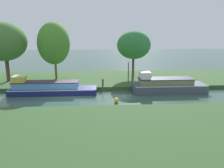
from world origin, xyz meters
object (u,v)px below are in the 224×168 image
(slate_narrowboat, at_px, (167,85))
(willow_tree_right, at_px, (134,45))
(willow_tree_left, at_px, (3,42))
(willow_tree_centre, at_px, (54,43))
(navy_barge, at_px, (49,88))
(channel_buoy, at_px, (116,100))
(mooring_post_near, at_px, (103,82))
(lamp_post, at_px, (128,69))

(slate_narrowboat, height_order, willow_tree_right, willow_tree_right)
(willow_tree_left, relative_size, willow_tree_centre, 0.99)
(navy_barge, xyz_separation_m, willow_tree_centre, (-0.26, 5.12, 4.08))
(navy_barge, distance_m, channel_buoy, 7.11)
(willow_tree_left, distance_m, willow_tree_centre, 5.36)
(mooring_post_near, height_order, channel_buoy, mooring_post_near)
(willow_tree_centre, height_order, willow_tree_right, willow_tree_centre)
(lamp_post, bearing_deg, mooring_post_near, -157.27)
(slate_narrowboat, distance_m, channel_buoy, 6.32)
(willow_tree_left, relative_size, channel_buoy, 16.24)
(lamp_post, bearing_deg, channel_buoy, -107.44)
(mooring_post_near, distance_m, channel_buoy, 4.70)
(willow_tree_right, xyz_separation_m, channel_buoy, (-2.99, -9.68, -4.14))
(willow_tree_left, height_order, channel_buoy, willow_tree_left)
(navy_barge, height_order, willow_tree_left, willow_tree_left)
(willow_tree_centre, bearing_deg, mooring_post_near, -34.66)
(lamp_post, xyz_separation_m, channel_buoy, (-1.80, -5.74, -1.79))
(lamp_post, height_order, channel_buoy, lamp_post)
(mooring_post_near, bearing_deg, channel_buoy, -77.10)
(willow_tree_left, relative_size, mooring_post_near, 8.65)
(willow_tree_centre, xyz_separation_m, mooring_post_near, (5.54, -3.83, -3.88))
(navy_barge, bearing_deg, lamp_post, 17.04)
(navy_barge, height_order, willow_tree_centre, willow_tree_centre)
(lamp_post, bearing_deg, willow_tree_left, 173.28)
(slate_narrowboat, distance_m, mooring_post_near, 6.57)
(willow_tree_left, bearing_deg, slate_narrowboat, -13.37)
(navy_barge, relative_size, willow_tree_centre, 1.25)
(slate_narrowboat, distance_m, willow_tree_right, 7.78)
(lamp_post, relative_size, mooring_post_near, 3.24)
(lamp_post, bearing_deg, willow_tree_centre, 162.54)
(navy_barge, bearing_deg, willow_tree_right, 34.65)
(channel_buoy, bearing_deg, willow_tree_left, 148.16)
(mooring_post_near, bearing_deg, lamp_post, 22.73)
(willow_tree_left, xyz_separation_m, willow_tree_right, (14.81, 2.34, -0.55))
(willow_tree_centre, bearing_deg, willow_tree_left, -168.89)
(willow_tree_right, height_order, channel_buoy, willow_tree_right)
(lamp_post, distance_m, channel_buoy, 6.28)
(willow_tree_left, relative_size, lamp_post, 2.67)
(slate_narrowboat, height_order, channel_buoy, slate_narrowboat)
(willow_tree_centre, distance_m, channel_buoy, 11.55)
(slate_narrowboat, relative_size, willow_tree_left, 1.10)
(navy_barge, bearing_deg, mooring_post_near, 13.80)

